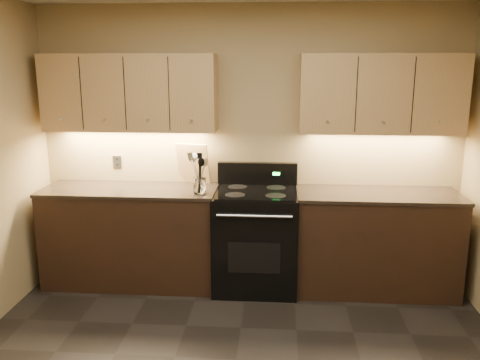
% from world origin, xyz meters
% --- Properties ---
extents(wall_back, '(4.00, 0.04, 2.60)m').
position_xyz_m(wall_back, '(0.00, 2.00, 1.30)').
color(wall_back, tan).
rests_on(wall_back, ground).
extents(counter_left, '(1.62, 0.62, 0.93)m').
position_xyz_m(counter_left, '(-1.10, 1.70, 0.47)').
color(counter_left, black).
rests_on(counter_left, ground).
extents(counter_right, '(1.46, 0.62, 0.93)m').
position_xyz_m(counter_right, '(1.18, 1.70, 0.47)').
color(counter_right, black).
rests_on(counter_right, ground).
extents(stove, '(0.76, 0.68, 1.14)m').
position_xyz_m(stove, '(0.08, 1.68, 0.48)').
color(stove, black).
rests_on(stove, ground).
extents(upper_cab_left, '(1.60, 0.30, 0.70)m').
position_xyz_m(upper_cab_left, '(-1.10, 1.85, 1.80)').
color(upper_cab_left, tan).
rests_on(upper_cab_left, wall_back).
extents(upper_cab_right, '(1.44, 0.30, 0.70)m').
position_xyz_m(upper_cab_right, '(1.18, 1.85, 1.80)').
color(upper_cab_right, tan).
rests_on(upper_cab_right, wall_back).
extents(outlet_plate, '(0.08, 0.01, 0.12)m').
position_xyz_m(outlet_plate, '(-1.30, 1.99, 1.12)').
color(outlet_plate, '#B2B5BA').
rests_on(outlet_plate, wall_back).
extents(utensil_crock, '(0.14, 0.14, 0.14)m').
position_xyz_m(utensil_crock, '(-0.42, 1.57, 0.99)').
color(utensil_crock, white).
rests_on(utensil_crock, counter_left).
extents(cutting_board, '(0.33, 0.18, 0.39)m').
position_xyz_m(cutting_board, '(-0.54, 1.95, 1.13)').
color(cutting_board, tan).
rests_on(cutting_board, counter_left).
extents(wooden_spoon, '(0.14, 0.07, 0.31)m').
position_xyz_m(wooden_spoon, '(-0.44, 1.57, 1.10)').
color(wooden_spoon, tan).
rests_on(wooden_spoon, utensil_crock).
extents(black_spoon, '(0.11, 0.18, 0.34)m').
position_xyz_m(black_spoon, '(-0.43, 1.59, 1.12)').
color(black_spoon, black).
rests_on(black_spoon, utensil_crock).
extents(black_turner, '(0.11, 0.12, 0.37)m').
position_xyz_m(black_turner, '(-0.42, 1.56, 1.13)').
color(black_turner, black).
rests_on(black_turner, utensil_crock).
extents(steel_spatula, '(0.22, 0.12, 0.40)m').
position_xyz_m(steel_spatula, '(-0.40, 1.57, 1.14)').
color(steel_spatula, silver).
rests_on(steel_spatula, utensil_crock).
extents(steel_skimmer, '(0.21, 0.17, 0.36)m').
position_xyz_m(steel_skimmer, '(-0.39, 1.57, 1.12)').
color(steel_skimmer, silver).
rests_on(steel_skimmer, utensil_crock).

